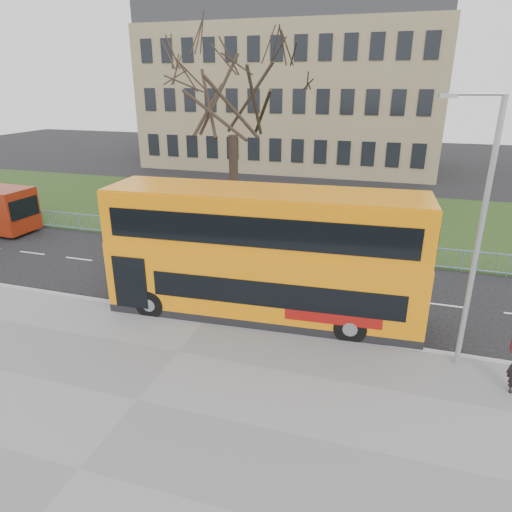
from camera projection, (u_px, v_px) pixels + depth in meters
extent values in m
plane|color=black|center=(222.00, 302.00, 19.22)|extent=(120.00, 120.00, 0.00)
cube|color=slate|center=(137.00, 402.00, 13.18)|extent=(80.00, 10.50, 0.12)
cube|color=#98989A|center=(207.00, 318.00, 17.81)|extent=(80.00, 0.20, 0.14)
cube|color=#1D3613|center=(295.00, 214.00, 31.96)|extent=(80.00, 15.40, 0.08)
cube|color=#867455|center=(294.00, 98.00, 49.31)|extent=(30.00, 15.00, 14.00)
cube|color=orange|center=(263.00, 280.00, 17.69)|extent=(12.02, 3.50, 2.21)
cube|color=orange|center=(264.00, 248.00, 17.23)|extent=(12.02, 3.50, 0.38)
cube|color=orange|center=(264.00, 218.00, 16.80)|extent=(11.96, 3.44, 1.98)
cube|color=black|center=(273.00, 295.00, 16.22)|extent=(9.15, 0.56, 0.96)
cube|color=black|center=(255.00, 232.00, 15.57)|extent=(10.91, 0.66, 1.07)
cylinder|color=black|center=(150.00, 304.00, 17.81)|extent=(1.19, 0.38, 1.18)
cylinder|color=black|center=(350.00, 328.00, 16.09)|extent=(1.19, 0.38, 1.18)
cylinder|color=#989AA0|center=(478.00, 243.00, 13.43)|extent=(0.17, 0.17, 8.29)
cylinder|color=#989AA0|center=(477.00, 94.00, 12.03)|extent=(1.45, 0.35, 0.10)
cube|color=#989AA0|center=(448.00, 96.00, 12.14)|extent=(0.49, 0.26, 0.12)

